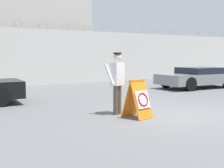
{
  "coord_description": "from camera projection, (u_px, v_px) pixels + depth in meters",
  "views": [
    {
      "loc": [
        -6.62,
        -6.67,
        1.77
      ],
      "look_at": [
        -1.16,
        1.81,
        0.83
      ],
      "focal_mm": 50.0,
      "sensor_mm": 36.0,
      "label": 1
    }
  ],
  "objects": [
    {
      "name": "ground_plane",
      "position": [
        177.0,
        114.0,
        9.32
      ],
      "size": [
        90.0,
        90.0,
        0.0
      ],
      "primitive_type": "plane",
      "color": "slate"
    },
    {
      "name": "perimeter_wall",
      "position": [
        44.0,
        57.0,
        18.5
      ],
      "size": [
        36.0,
        0.3,
        3.74
      ],
      "color": "silver",
      "rests_on": "ground_plane"
    },
    {
      "name": "building_block",
      "position": [
        21.0,
        35.0,
        21.89
      ],
      "size": [
        8.18,
        5.91,
        6.37
      ],
      "color": "beige",
      "rests_on": "ground_plane"
    },
    {
      "name": "barricade_sign",
      "position": [
        138.0,
        99.0,
        8.74
      ],
      "size": [
        0.7,
        0.8,
        1.09
      ],
      "rotation": [
        0.0,
        0.0,
        0.18
      ],
      "color": "orange",
      "rests_on": "ground_plane"
    },
    {
      "name": "security_guard",
      "position": [
        117.0,
        80.0,
        9.25
      ],
      "size": [
        0.7,
        0.39,
        1.84
      ],
      "rotation": [
        0.0,
        0.0,
        -2.72
      ],
      "color": "#514C42",
      "rests_on": "ground_plane"
    },
    {
      "name": "parked_car_far_side",
      "position": [
        197.0,
        77.0,
        16.69
      ],
      "size": [
        4.43,
        2.17,
        1.11
      ],
      "rotation": [
        0.0,
        0.0,
        3.1
      ],
      "color": "black",
      "rests_on": "ground_plane"
    }
  ]
}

